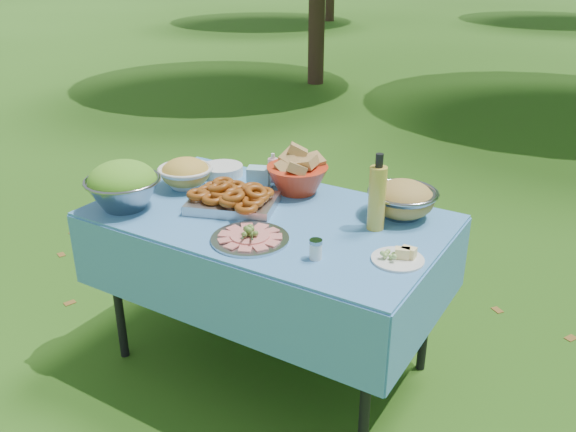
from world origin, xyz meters
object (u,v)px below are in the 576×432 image
object	(u,v)px
picnic_table	(269,292)
plate_stack	(222,170)
bread_bowl	(297,172)
pasta_bowl_steel	(403,199)
charcuterie_platter	(250,232)
oil_bottle	(377,192)
salad_bowl	(123,185)

from	to	relation	value
picnic_table	plate_stack	xyz separation A→B (m)	(-0.45, 0.28, 0.41)
picnic_table	bread_bowl	size ratio (longest dim) A/B	5.23
picnic_table	plate_stack	size ratio (longest dim) A/B	7.30
pasta_bowl_steel	charcuterie_platter	xyz separation A→B (m)	(-0.41, -0.52, -0.04)
plate_stack	charcuterie_platter	distance (m)	0.73
plate_stack	oil_bottle	size ratio (longest dim) A/B	0.64
salad_bowl	pasta_bowl_steel	xyz separation A→B (m)	(1.04, 0.54, -0.03)
salad_bowl	charcuterie_platter	distance (m)	0.64
picnic_table	salad_bowl	distance (m)	0.79
charcuterie_platter	salad_bowl	bearing A→B (deg)	-178.06
plate_stack	picnic_table	bearing A→B (deg)	-31.85
bread_bowl	oil_bottle	world-z (taller)	oil_bottle
picnic_table	bread_bowl	bearing A→B (deg)	94.84
picnic_table	oil_bottle	bearing A→B (deg)	13.45
bread_bowl	oil_bottle	size ratio (longest dim) A/B	0.89
picnic_table	charcuterie_platter	xyz separation A→B (m)	(0.07, -0.24, 0.42)
pasta_bowl_steel	bread_bowl	bearing A→B (deg)	179.65
bread_bowl	charcuterie_platter	size ratio (longest dim) A/B	0.92
salad_bowl	plate_stack	xyz separation A→B (m)	(0.12, 0.54, -0.08)
bread_bowl	pasta_bowl_steel	world-z (taller)	bread_bowl
oil_bottle	bread_bowl	bearing A→B (deg)	159.29
picnic_table	pasta_bowl_steel	size ratio (longest dim) A/B	5.12
salad_bowl	plate_stack	world-z (taller)	salad_bowl
picnic_table	bread_bowl	xyz separation A→B (m)	(-0.02, 0.28, 0.47)
picnic_table	oil_bottle	xyz separation A→B (m)	(0.44, 0.11, 0.54)
plate_stack	oil_bottle	bearing A→B (deg)	-11.00
pasta_bowl_steel	oil_bottle	size ratio (longest dim) A/B	0.91
charcuterie_platter	oil_bottle	distance (m)	0.52
plate_stack	charcuterie_platter	bearing A→B (deg)	-44.90
salad_bowl	oil_bottle	distance (m)	1.07
picnic_table	charcuterie_platter	size ratio (longest dim) A/B	4.83
picnic_table	pasta_bowl_steel	xyz separation A→B (m)	(0.48, 0.28, 0.46)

